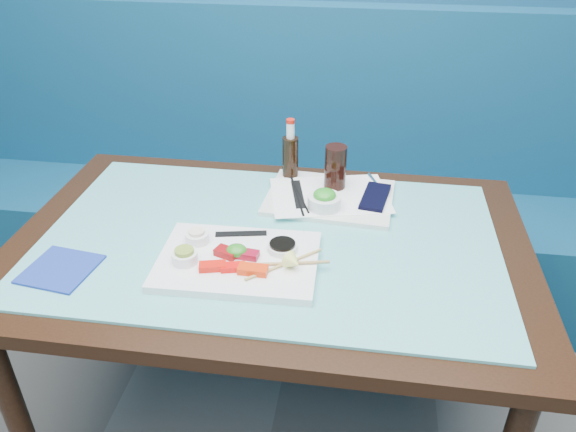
# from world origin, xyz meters

# --- Properties ---
(booth_bench) EXTENTS (3.00, 0.56, 1.17)m
(booth_bench) POSITION_xyz_m (0.00, 2.29, 0.37)
(booth_bench) COLOR navy
(booth_bench) RESTS_ON ground
(dining_table) EXTENTS (1.40, 0.90, 0.75)m
(dining_table) POSITION_xyz_m (0.00, 1.45, 0.67)
(dining_table) COLOR black
(dining_table) RESTS_ON ground
(glass_top) EXTENTS (1.22, 0.76, 0.01)m
(glass_top) POSITION_xyz_m (0.00, 1.45, 0.75)
(glass_top) COLOR #5EBABC
(glass_top) RESTS_ON dining_table
(sashimi_plate) EXTENTS (0.40, 0.29, 0.02)m
(sashimi_plate) POSITION_xyz_m (-0.06, 1.32, 0.77)
(sashimi_plate) COLOR white
(sashimi_plate) RESTS_ON glass_top
(salmon_left) EXTENTS (0.07, 0.05, 0.02)m
(salmon_left) POSITION_xyz_m (-0.11, 1.26, 0.79)
(salmon_left) COLOR red
(salmon_left) RESTS_ON sashimi_plate
(salmon_mid) EXTENTS (0.07, 0.04, 0.01)m
(salmon_mid) POSITION_xyz_m (-0.06, 1.27, 0.79)
(salmon_mid) COLOR #F10E09
(salmon_mid) RESTS_ON sashimi_plate
(salmon_right) EXTENTS (0.07, 0.04, 0.02)m
(salmon_right) POSITION_xyz_m (-0.01, 1.26, 0.79)
(salmon_right) COLOR red
(salmon_right) RESTS_ON sashimi_plate
(tuna_left) EXTENTS (0.07, 0.05, 0.02)m
(tuna_left) POSITION_xyz_m (-0.09, 1.32, 0.79)
(tuna_left) COLOR maroon
(tuna_left) RESTS_ON sashimi_plate
(tuna_right) EXTENTS (0.06, 0.04, 0.02)m
(tuna_right) POSITION_xyz_m (-0.03, 1.32, 0.79)
(tuna_right) COLOR maroon
(tuna_right) RESTS_ON sashimi_plate
(seaweed_garnish) EXTENTS (0.06, 0.05, 0.03)m
(seaweed_garnish) POSITION_xyz_m (-0.06, 1.33, 0.79)
(seaweed_garnish) COLOR #2A821E
(seaweed_garnish) RESTS_ON sashimi_plate
(ramekin_wasabi) EXTENTS (0.08, 0.08, 0.03)m
(ramekin_wasabi) POSITION_xyz_m (-0.18, 1.28, 0.79)
(ramekin_wasabi) COLOR white
(ramekin_wasabi) RESTS_ON sashimi_plate
(wasabi_fill) EXTENTS (0.06, 0.06, 0.01)m
(wasabi_fill) POSITION_xyz_m (-0.18, 1.28, 0.81)
(wasabi_fill) COLOR olive
(wasabi_fill) RESTS_ON ramekin_wasabi
(ramekin_ginger) EXTENTS (0.08, 0.08, 0.03)m
(ramekin_ginger) POSITION_xyz_m (-0.18, 1.37, 0.79)
(ramekin_ginger) COLOR white
(ramekin_ginger) RESTS_ON sashimi_plate
(ginger_fill) EXTENTS (0.05, 0.05, 0.01)m
(ginger_fill) POSITION_xyz_m (-0.18, 1.37, 0.81)
(ginger_fill) COLOR #F2E3C7
(ginger_fill) RESTS_ON ramekin_ginger
(soy_dish) EXTENTS (0.10, 0.10, 0.02)m
(soy_dish) POSITION_xyz_m (0.05, 1.37, 0.79)
(soy_dish) COLOR white
(soy_dish) RESTS_ON sashimi_plate
(soy_fill) EXTENTS (0.08, 0.08, 0.01)m
(soy_fill) POSITION_xyz_m (0.05, 1.37, 0.80)
(soy_fill) COLOR black
(soy_fill) RESTS_ON soy_dish
(lemon_wedge) EXTENTS (0.06, 0.06, 0.05)m
(lemon_wedge) POSITION_xyz_m (0.09, 1.29, 0.80)
(lemon_wedge) COLOR #FDFC78
(lemon_wedge) RESTS_ON sashimi_plate
(chopstick_sleeve) EXTENTS (0.14, 0.05, 0.00)m
(chopstick_sleeve) POSITION_xyz_m (-0.07, 1.42, 0.78)
(chopstick_sleeve) COLOR black
(chopstick_sleeve) RESTS_ON sashimi_plate
(wooden_chopstick_a) EXTENTS (0.24, 0.06, 0.01)m
(wooden_chopstick_a) POSITION_xyz_m (0.05, 1.30, 0.78)
(wooden_chopstick_a) COLOR #A9834F
(wooden_chopstick_a) RESTS_ON sashimi_plate
(wooden_chopstick_b) EXTENTS (0.17, 0.16, 0.01)m
(wooden_chopstick_b) POSITION_xyz_m (0.06, 1.30, 0.78)
(wooden_chopstick_b) COLOR tan
(wooden_chopstick_b) RESTS_ON sashimi_plate
(serving_tray) EXTENTS (0.39, 0.31, 0.01)m
(serving_tray) POSITION_xyz_m (0.14, 1.68, 0.76)
(serving_tray) COLOR white
(serving_tray) RESTS_ON glass_top
(paper_placemat) EXTENTS (0.39, 0.32, 0.00)m
(paper_placemat) POSITION_xyz_m (0.14, 1.68, 0.77)
(paper_placemat) COLOR white
(paper_placemat) RESTS_ON serving_tray
(seaweed_bowl) EXTENTS (0.11, 0.11, 0.04)m
(seaweed_bowl) POSITION_xyz_m (0.13, 1.61, 0.79)
(seaweed_bowl) COLOR white
(seaweed_bowl) RESTS_ON serving_tray
(seaweed_salad) EXTENTS (0.08, 0.08, 0.03)m
(seaweed_salad) POSITION_xyz_m (0.13, 1.61, 0.81)
(seaweed_salad) COLOR #269322
(seaweed_salad) RESTS_ON seaweed_bowl
(cola_glass) EXTENTS (0.08, 0.08, 0.14)m
(cola_glass) POSITION_xyz_m (0.15, 1.74, 0.84)
(cola_glass) COLOR black
(cola_glass) RESTS_ON serving_tray
(navy_pouch) EXTENTS (0.10, 0.17, 0.01)m
(navy_pouch) POSITION_xyz_m (0.28, 1.68, 0.78)
(navy_pouch) COLOR black
(navy_pouch) RESTS_ON serving_tray
(fork) EXTENTS (0.04, 0.09, 0.01)m
(fork) POSITION_xyz_m (0.27, 1.79, 0.78)
(fork) COLOR white
(fork) RESTS_ON serving_tray
(black_chopstick_a) EXTENTS (0.08, 0.25, 0.01)m
(black_chopstick_a) POSITION_xyz_m (0.05, 1.67, 0.78)
(black_chopstick_a) COLOR black
(black_chopstick_a) RESTS_ON serving_tray
(black_chopstick_b) EXTENTS (0.09, 0.21, 0.01)m
(black_chopstick_b) POSITION_xyz_m (0.05, 1.67, 0.77)
(black_chopstick_b) COLOR black
(black_chopstick_b) RESTS_ON serving_tray
(tray_sleeve) EXTENTS (0.07, 0.17, 0.00)m
(tray_sleeve) POSITION_xyz_m (0.05, 1.67, 0.77)
(tray_sleeve) COLOR black
(tray_sleeve) RESTS_ON serving_tray
(cola_bottle_body) EXTENTS (0.05, 0.05, 0.14)m
(cola_bottle_body) POSITION_xyz_m (0.01, 1.79, 0.83)
(cola_bottle_body) COLOR black
(cola_bottle_body) RESTS_ON glass_top
(cola_bottle_neck) EXTENTS (0.03, 0.03, 0.05)m
(cola_bottle_neck) POSITION_xyz_m (0.01, 1.79, 0.93)
(cola_bottle_neck) COLOR white
(cola_bottle_neck) RESTS_ON cola_bottle_body
(cola_bottle_cap) EXTENTS (0.03, 0.03, 0.01)m
(cola_bottle_cap) POSITION_xyz_m (0.01, 1.79, 0.96)
(cola_bottle_cap) COLOR red
(cola_bottle_cap) RESTS_ON cola_bottle_neck
(blue_napkin) EXTENTS (0.18, 0.18, 0.01)m
(blue_napkin) POSITION_xyz_m (-0.49, 1.23, 0.76)
(blue_napkin) COLOR navy
(blue_napkin) RESTS_ON glass_top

